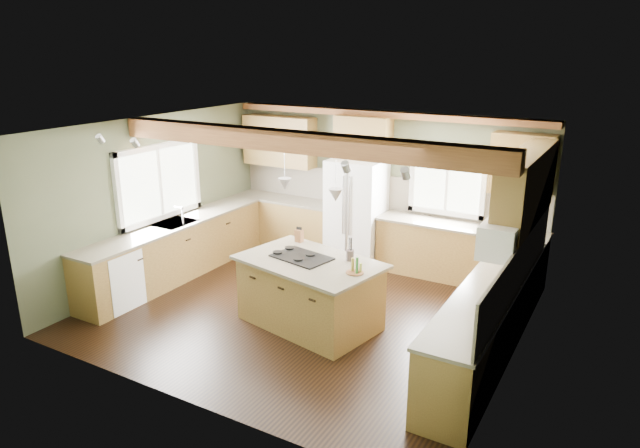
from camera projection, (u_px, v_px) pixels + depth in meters
The scene contains 37 objects.
floor at pixel (308, 311), 8.13m from camera, with size 5.60×5.60×0.00m, color black.
ceiling at pixel (307, 128), 7.35m from camera, with size 5.60×5.60×0.00m, color silver.
wall_back at pixel (382, 186), 9.81m from camera, with size 5.60×5.60×0.00m, color #474F38.
wall_left at pixel (157, 198), 9.07m from camera, with size 5.00×5.00×0.00m, color #474F38.
wall_right at pixel (520, 261), 6.41m from camera, with size 5.00×5.00×0.00m, color #474F38.
ceiling_beam at pixel (293, 141), 7.13m from camera, with size 5.55×0.26×0.26m, color #5A3119.
soffit_trim at pixel (382, 114), 9.36m from camera, with size 5.55×0.20×0.10m, color #5A3119.
backsplash_back at pixel (382, 192), 9.82m from camera, with size 5.58×0.03×0.58m, color brown.
backsplash_right at pixel (519, 267), 6.49m from camera, with size 0.03×3.70×0.58m, color brown.
base_cab_back_left at pixel (286, 223), 10.67m from camera, with size 2.02×0.60×0.88m, color brown.
counter_back_left at pixel (286, 199), 10.53m from camera, with size 2.06×0.64×0.04m, color brown.
base_cab_back_right at pixel (458, 253), 9.11m from camera, with size 2.62×0.60×0.88m, color brown.
counter_back_right at pixel (460, 226), 8.97m from camera, with size 2.66×0.64×0.04m, color brown.
base_cab_left at pixel (177, 251), 9.22m from camera, with size 0.60×3.70×0.88m, color brown.
counter_left at pixel (175, 224), 9.09m from camera, with size 0.64×3.74×0.04m, color brown.
base_cab_right at pixel (488, 322), 6.85m from camera, with size 0.60×3.70×0.88m, color brown.
counter_right at pixel (491, 287), 6.71m from camera, with size 0.64×3.74×0.04m, color brown.
upper_cab_back_left at pixel (279, 141), 10.41m from camera, with size 1.40×0.35×0.90m, color brown.
upper_cab_over_fridge at pixel (363, 137), 9.55m from camera, with size 0.96×0.35×0.70m, color brown.
upper_cab_right at pixel (526, 187), 7.04m from camera, with size 0.35×2.20×0.90m, color brown.
upper_cab_back_corner at pixel (522, 164), 8.38m from camera, with size 0.90×0.35×0.90m, color brown.
window_left at pixel (159, 182), 9.03m from camera, with size 0.04×1.60×1.05m, color white.
window_back at pixel (448, 180), 9.17m from camera, with size 1.10×0.04×1.00m, color white.
sink at pixel (175, 224), 9.09m from camera, with size 0.50×0.65×0.03m, color #262628.
faucet at pixel (183, 216), 8.96m from camera, with size 0.02×0.02×0.28m, color #B2B2B7.
dishwasher at pixel (114, 279), 8.15m from camera, with size 0.60×0.60×0.84m, color white.
oven at pixel (454, 374), 5.78m from camera, with size 0.60×0.72×0.84m, color white.
microwave at pixel (501, 238), 6.40m from camera, with size 0.40×0.70×0.38m, color white.
pendant_left at pixel (285, 184), 7.47m from camera, with size 0.18×0.18×0.16m, color #B2B2B7.
pendant_right at pixel (336, 195), 6.92m from camera, with size 0.18×0.18×0.16m, color #B2B2B7.
refrigerator at pixel (356, 212), 9.76m from camera, with size 0.90×0.74×1.80m, color white.
island at pixel (310, 294), 7.62m from camera, with size 1.74×1.06×0.88m, color brown.
island_top at pixel (310, 262), 7.49m from camera, with size 1.85×1.18×0.04m, color brown.
cooktop at pixel (302, 257), 7.57m from camera, with size 0.75×0.50×0.02m, color black.
knife_block at pixel (299, 236), 8.17m from camera, with size 0.11×0.08×0.18m, color brown.
utensil_crock at pixel (350, 255), 7.47m from camera, with size 0.11×0.11×0.14m, color #453E37.
bottle_tray at pixel (355, 265), 7.04m from camera, with size 0.22×0.22×0.20m, color brown, non-canonical shape.
Camera 1 is at (3.82, -6.32, 3.61)m, focal length 32.00 mm.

